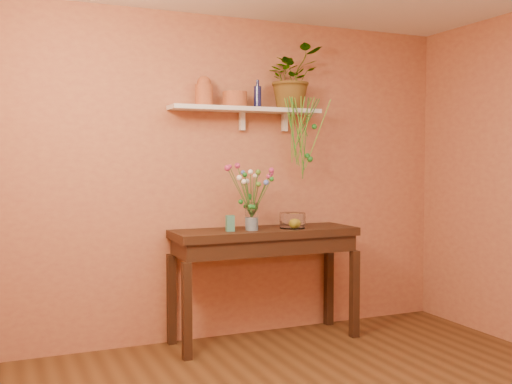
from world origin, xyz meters
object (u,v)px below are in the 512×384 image
sideboard (265,245)px  glass_bowl (293,221)px  bouquet (250,183)px  spider_plant (291,78)px  blue_bottle (258,96)px  glass_vase (252,219)px  terracotta_jug (204,92)px

sideboard → glass_bowl: size_ratio=7.20×
bouquet → spider_plant: bearing=25.1°
sideboard → spider_plant: size_ratio=2.87×
bouquet → glass_bowl: size_ratio=2.05×
bouquet → blue_bottle: bearing=52.7°
glass_bowl → spider_plant: bearing=66.6°
sideboard → bouquet: bouquet is taller
blue_bottle → bouquet: blue_bottle is taller
glass_vase → spider_plant: bearing=25.3°
glass_bowl → terracotta_jug: bearing=163.7°
sideboard → bouquet: 0.55m
blue_bottle → glass_vase: 1.03m
sideboard → bouquet: bearing=-158.1°
glass_vase → bouquet: bearing=-160.4°
terracotta_jug → glass_bowl: size_ratio=1.12×
glass_vase → sideboard: bearing=22.1°
blue_bottle → terracotta_jug: bearing=178.2°
terracotta_jug → glass_vase: bearing=-31.7°
blue_bottle → glass_bowl: bearing=-38.9°
blue_bottle → glass_vase: (-0.13, -0.19, -1.00)m
glass_vase → bouquet: 0.29m
sideboard → glass_bowl: bearing=-14.1°
sideboard → blue_bottle: bearing=93.2°
spider_plant → terracotta_jug: bearing=-179.0°
glass_vase → glass_bowl: size_ratio=1.04×
spider_plant → glass_vase: 1.28m
blue_bottle → spider_plant: size_ratio=0.43×
sideboard → spider_plant: spider_plant is taller
bouquet → glass_vase: bearing=19.6°
terracotta_jug → blue_bottle: terracotta_jug is taller
sideboard → spider_plant: (0.32, 0.16, 1.41)m
terracotta_jug → blue_bottle: size_ratio=1.03×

